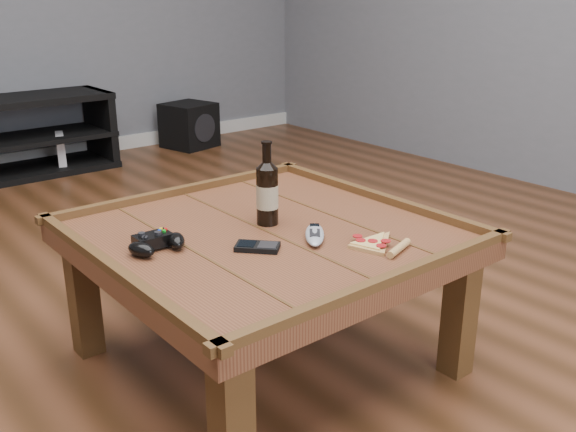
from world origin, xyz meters
TOP-DOWN VIEW (x-y plane):
  - ground at (0.00, 0.00)m, footprint 6.00×6.00m
  - coffee_table at (0.00, 0.00)m, footprint 1.03×1.03m
  - beer_bottle at (0.04, 0.05)m, footprint 0.07×0.07m
  - game_controller at (-0.33, 0.07)m, footprint 0.18×0.12m
  - pizza_slice at (0.16, -0.30)m, footprint 0.19×0.24m
  - smartphone at (-0.11, -0.10)m, footprint 0.13×0.13m
  - remote_control at (0.07, -0.14)m, footprint 0.16×0.17m
  - subwoofer at (1.37, 2.75)m, footprint 0.40×0.40m
  - game_console at (0.36, 2.70)m, footprint 0.17×0.22m

SIDE VIEW (x-z plane):
  - ground at x=0.00m, z-range 0.00..0.00m
  - game_console at x=0.36m, z-range -0.01..0.24m
  - subwoofer at x=1.37m, z-range 0.00..0.33m
  - coffee_table at x=0.00m, z-range 0.15..0.63m
  - pizza_slice at x=0.16m, z-range 0.45..0.47m
  - smartphone at x=-0.11m, z-range 0.45..0.47m
  - remote_control at x=0.07m, z-range 0.45..0.48m
  - game_controller at x=-0.33m, z-range 0.45..0.50m
  - beer_bottle at x=0.04m, z-range 0.42..0.68m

